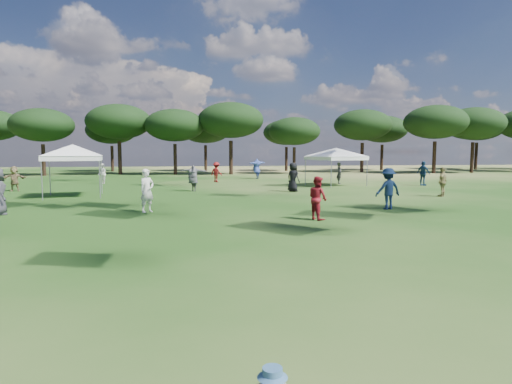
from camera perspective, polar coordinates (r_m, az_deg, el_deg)
tree_line at (r=48.70m, az=-4.74°, el=8.94°), size 108.78×17.63×7.77m
tent_left at (r=24.74m, az=-23.26°, el=5.56°), size 5.73×5.73×3.08m
tent_right at (r=30.75m, az=10.61°, el=5.57°), size 6.21×6.21×2.96m
festival_crowd at (r=26.63m, az=-4.89°, el=2.00°), size 29.37×24.53×1.80m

